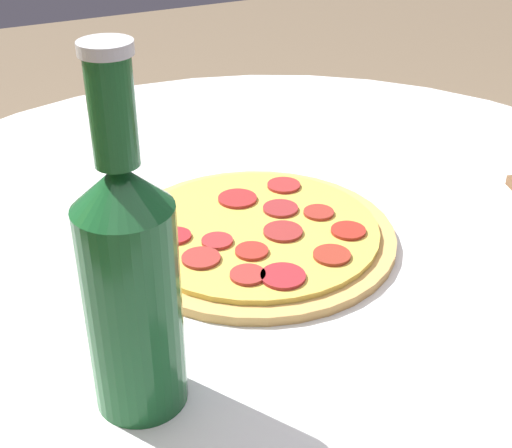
% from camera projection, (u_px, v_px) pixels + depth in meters
% --- Properties ---
extents(table, '(1.03, 1.03, 0.76)m').
position_uv_depth(table, '(280.00, 371.00, 0.89)').
color(table, white).
rests_on(table, ground_plane).
extents(pizza, '(0.30, 0.30, 0.02)m').
position_uv_depth(pizza, '(257.00, 234.00, 0.75)').
color(pizza, tan).
rests_on(pizza, table).
extents(beer_bottle, '(0.07, 0.07, 0.28)m').
position_uv_depth(beer_bottle, '(130.00, 281.00, 0.50)').
color(beer_bottle, '#195628').
rests_on(beer_bottle, table).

